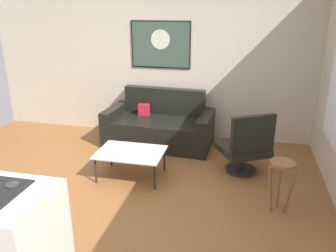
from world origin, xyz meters
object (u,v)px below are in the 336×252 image
coffee_table (131,154)px  bar_stool (281,174)px  armchair (246,146)px  couch (159,127)px  wall_painting (161,45)px

coffee_table → bar_stool: size_ratio=1.46×
coffee_table → armchair: (1.54, 0.45, 0.07)m
coffee_table → couch: bearing=86.3°
couch → armchair: size_ratio=2.00×
coffee_table → armchair: bearing=16.2°
coffee_table → wall_painting: size_ratio=0.87×
coffee_table → armchair: armchair is taller
wall_painting → bar_stool: bearing=-47.8°
wall_painting → coffee_table: bearing=-89.8°
wall_painting → armchair: bearing=-40.2°
bar_stool → coffee_table: bearing=168.5°
couch → armchair: bearing=-29.5°
couch → wall_painting: size_ratio=1.75×
couch → wall_painting: 1.42m
armchair → bar_stool: bearing=-64.4°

